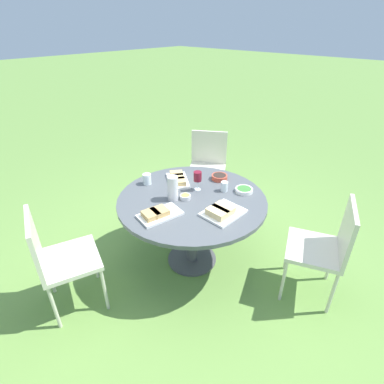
{
  "coord_description": "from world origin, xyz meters",
  "views": [
    {
      "loc": [
        -1.52,
        1.64,
        2.06
      ],
      "look_at": [
        0.0,
        0.0,
        0.77
      ],
      "focal_mm": 28.0,
      "sensor_mm": 36.0,
      "label": 1
    }
  ],
  "objects_px": {
    "dining_table": "(192,207)",
    "water_pitcher": "(173,188)",
    "chair_near_left": "(326,244)",
    "wine_glass": "(198,177)",
    "chair_near_right": "(208,162)",
    "chair_far_back": "(57,256)"
  },
  "relations": [
    {
      "from": "chair_near_left",
      "to": "water_pitcher",
      "type": "height_order",
      "value": "water_pitcher"
    },
    {
      "from": "chair_near_left",
      "to": "chair_near_right",
      "type": "xyz_separation_m",
      "value": [
        1.7,
        -0.56,
        0.0
      ]
    },
    {
      "from": "chair_near_right",
      "to": "wine_glass",
      "type": "height_order",
      "value": "wine_glass"
    },
    {
      "from": "chair_far_back",
      "to": "water_pitcher",
      "type": "relative_size",
      "value": 4.08
    },
    {
      "from": "dining_table",
      "to": "chair_near_right",
      "type": "height_order",
      "value": "chair_near_right"
    },
    {
      "from": "chair_far_back",
      "to": "wine_glass",
      "type": "relative_size",
      "value": 4.92
    },
    {
      "from": "chair_near_right",
      "to": "chair_far_back",
      "type": "distance_m",
      "value": 2.08
    },
    {
      "from": "dining_table",
      "to": "chair_far_back",
      "type": "height_order",
      "value": "chair_far_back"
    },
    {
      "from": "wine_glass",
      "to": "chair_far_back",
      "type": "bearing_deg",
      "value": 75.27
    },
    {
      "from": "wine_glass",
      "to": "chair_near_right",
      "type": "bearing_deg",
      "value": -55.4
    },
    {
      "from": "dining_table",
      "to": "water_pitcher",
      "type": "distance_m",
      "value": 0.26
    },
    {
      "from": "dining_table",
      "to": "chair_near_left",
      "type": "xyz_separation_m",
      "value": [
        -1.05,
        -0.43,
        -0.09
      ]
    },
    {
      "from": "dining_table",
      "to": "wine_glass",
      "type": "distance_m",
      "value": 0.27
    },
    {
      "from": "chair_near_right",
      "to": "water_pitcher",
      "type": "relative_size",
      "value": 4.08
    },
    {
      "from": "chair_near_left",
      "to": "chair_far_back",
      "type": "bearing_deg",
      "value": 46.33
    },
    {
      "from": "chair_near_right",
      "to": "chair_far_back",
      "type": "bearing_deg",
      "value": 97.22
    },
    {
      "from": "chair_near_left",
      "to": "wine_glass",
      "type": "xyz_separation_m",
      "value": [
        1.11,
        0.28,
        0.31
      ]
    },
    {
      "from": "dining_table",
      "to": "chair_near_left",
      "type": "height_order",
      "value": "chair_near_left"
    },
    {
      "from": "chair_near_left",
      "to": "chair_far_back",
      "type": "distance_m",
      "value": 2.08
    },
    {
      "from": "chair_far_back",
      "to": "wine_glass",
      "type": "distance_m",
      "value": 1.3
    },
    {
      "from": "chair_far_back",
      "to": "water_pitcher",
      "type": "bearing_deg",
      "value": -106.26
    },
    {
      "from": "chair_near_left",
      "to": "chair_near_right",
      "type": "relative_size",
      "value": 1.0
    }
  ]
}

